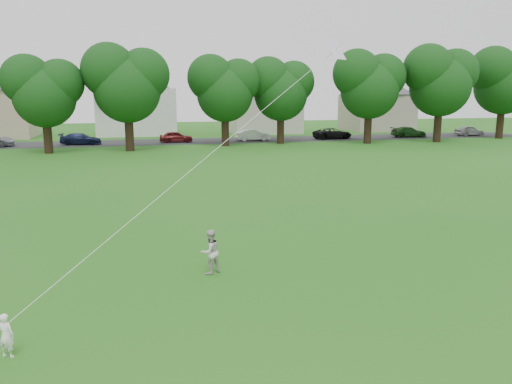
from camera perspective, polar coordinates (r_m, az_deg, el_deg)
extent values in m
plane|color=#1E5B14|center=(11.86, -9.18, -13.37)|extent=(160.00, 160.00, 0.00)
cube|color=#2D2D30|center=(53.01, -13.26, 5.54)|extent=(90.00, 7.00, 0.01)
imported|color=white|center=(10.81, -26.69, -14.44)|extent=(0.38, 0.32, 0.88)
imported|color=beige|center=(13.89, -5.28, -6.82)|extent=(0.76, 0.70, 1.25)
plane|color=silver|center=(19.24, 9.09, 15.80)|extent=(1.03, 0.91, 0.73)
cylinder|color=white|center=(13.90, -3.68, 5.65)|extent=(0.01, 0.01, 14.09)
cylinder|color=black|center=(45.44, -22.71, 6.08)|extent=(0.71, 0.71, 3.15)
cylinder|color=black|center=(45.08, -14.29, 6.83)|extent=(0.75, 0.75, 3.57)
cylinder|color=black|center=(48.22, -3.54, 7.26)|extent=(0.73, 0.73, 3.33)
cylinder|color=black|center=(50.44, 2.82, 7.43)|extent=(0.72, 0.72, 3.31)
cylinder|color=black|center=(51.70, 12.66, 7.42)|extent=(0.75, 0.75, 3.59)
cylinder|color=black|center=(55.33, 20.05, 7.38)|extent=(0.77, 0.77, 3.84)
cylinder|color=black|center=(62.63, 26.13, 7.31)|extent=(0.77, 0.77, 3.90)
imported|color=#121938|center=(52.17, -19.40, 5.75)|extent=(4.06, 2.02, 1.13)
imported|color=#5D1215|center=(52.16, -9.12, 6.25)|extent=(3.41, 1.42, 1.16)
imported|color=silver|center=(53.49, -0.35, 6.53)|extent=(3.69, 1.36, 1.21)
imported|color=black|center=(56.36, 8.75, 6.64)|extent=(4.50, 2.40, 1.20)
imported|color=#1A4717|center=(60.64, 17.06, 6.58)|extent=(4.18, 1.99, 1.18)
imported|color=#B6B6B6|center=(65.17, 23.19, 6.47)|extent=(3.60, 1.62, 1.20)
cube|color=white|center=(62.82, -13.56, 8.88)|extent=(9.23, 6.30, 5.54)
pyramid|color=#464348|center=(62.89, -13.80, 14.19)|extent=(13.31, 13.31, 3.05)
cube|color=beige|center=(65.03, 0.86, 9.17)|extent=(8.50, 7.32, 5.36)
pyramid|color=#464348|center=(65.08, 0.88, 14.12)|extent=(12.26, 12.26, 2.95)
cube|color=#AB9D8D|center=(70.88, 13.61, 8.82)|extent=(8.29, 7.19, 4.85)
pyramid|color=#464348|center=(70.89, 13.80, 12.94)|extent=(11.96, 11.96, 2.67)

